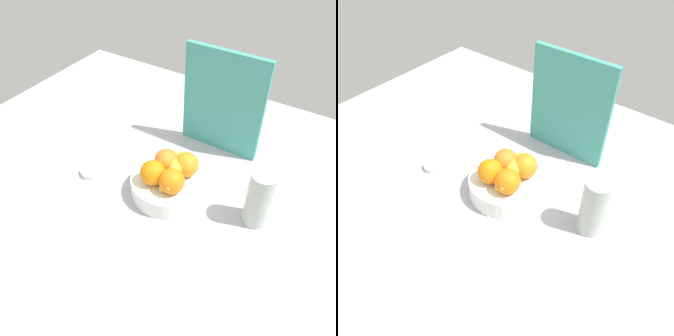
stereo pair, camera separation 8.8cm
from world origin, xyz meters
The scene contains 10 objects.
ground_plane centered at (0.00, 0.00, -1.50)cm, with size 180.00×140.00×3.00cm, color #B5B1BC.
fruit_bowl centered at (-3.65, 1.41, 3.07)cm, with size 22.82×22.82×6.15cm, color white.
orange_front_left centered at (-6.51, -2.47, 9.92)cm, with size 7.55×7.55×7.55cm, color orange.
orange_front_right centered at (0.32, -2.48, 9.92)cm, with size 7.55×7.55×7.55cm, color orange.
orange_center centered at (-0.24, 5.81, 9.92)cm, with size 7.55×7.55×7.55cm, color orange.
orange_back_left centered at (-5.84, 4.02, 9.92)cm, with size 7.55×7.55×7.55cm, color orange.
banana_bunch centered at (-1.70, 2.23, 9.25)cm, with size 8.83×18.04×6.20cm.
cutting_board centered at (-0.56, 30.06, 18.00)cm, with size 28.00×1.80×36.00cm, color teal.
thermos_tumbler centered at (23.37, 5.10, 9.07)cm, with size 7.12×7.12×18.13cm, color #B1BEB3.
jar_lid centered at (-29.56, -5.04, 0.88)cm, with size 6.91×6.91×1.75cm, color silver.
Camera 1 is at (36.15, -61.90, 79.56)cm, focal length 37.08 mm.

